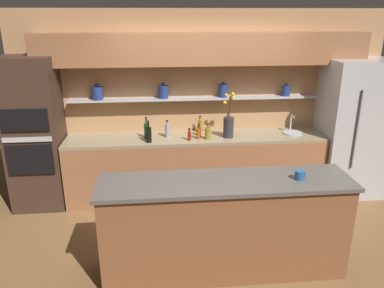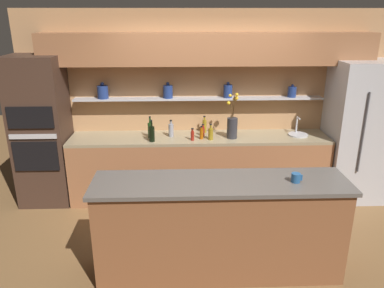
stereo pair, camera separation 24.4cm
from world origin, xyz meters
name	(u,v)px [view 1 (the left image)]	position (x,y,z in m)	size (l,w,h in m)	color
ground_plane	(216,244)	(0.00, 0.00, 0.00)	(12.00, 12.00, 0.00)	brown
back_wall_unit	(201,87)	(0.00, 1.53, 1.55)	(5.20, 0.44, 2.60)	tan
back_counter_unit	(196,167)	(-0.11, 1.24, 0.46)	(3.57, 0.62, 0.92)	#99603D
island_counter	(224,226)	(0.00, -0.44, 0.51)	(2.48, 0.61, 1.02)	brown
refrigerator	(353,129)	(2.15, 1.20, 0.98)	(0.90, 0.73, 1.95)	#B7B7BC
oven_tower	(35,134)	(-2.26, 1.24, 1.02)	(0.68, 0.64, 2.03)	#3D281E
flower_vase	(229,125)	(0.33, 1.16, 1.10)	(0.16, 0.16, 0.62)	#2D2D33
sink_fixture	(292,132)	(1.27, 1.25, 0.95)	(0.27, 0.27, 0.25)	#B7B7BC
bottle_sauce_0	(198,133)	(-0.09, 1.14, 1.00)	(0.05, 0.05, 0.18)	#9E4C0A
bottle_sauce_1	(189,135)	(-0.22, 1.08, 0.99)	(0.05, 0.05, 0.17)	maroon
bottle_sauce_2	(199,131)	(-0.06, 1.27, 0.99)	(0.05, 0.05, 0.17)	maroon
bottle_oil_3	(200,126)	(-0.03, 1.42, 1.02)	(0.06, 0.06, 0.24)	olive
bottle_spirit_4	(167,130)	(-0.50, 1.25, 1.02)	(0.07, 0.07, 0.24)	gray
bottle_wine_5	(147,131)	(-0.79, 1.22, 1.03)	(0.07, 0.07, 0.30)	#193814
bottle_oil_6	(207,133)	(0.03, 1.10, 1.01)	(0.07, 0.07, 0.22)	olive
bottle_wine_7	(149,134)	(-0.75, 1.06, 1.03)	(0.07, 0.07, 0.30)	black
coffee_mug	(299,175)	(0.71, -0.48, 1.06)	(0.11, 0.09, 0.09)	#235184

